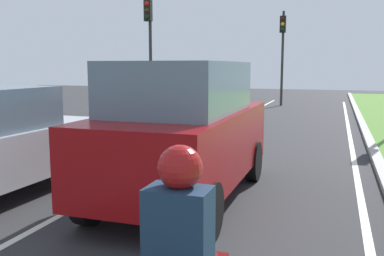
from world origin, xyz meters
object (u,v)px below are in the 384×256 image
rider_person (180,232)px  car_suv_ahead (184,131)px  car_hatchback_far (158,108)px  traffic_light_far_median (283,43)px  traffic_light_overhead_left (149,35)px

rider_person → car_suv_ahead: bearing=109.4°
car_suv_ahead → car_hatchback_far: bearing=116.7°
traffic_light_far_median → car_hatchback_far: bearing=-102.0°
car_hatchback_far → traffic_light_overhead_left: 6.15m
car_hatchback_far → traffic_light_far_median: 12.22m
car_suv_ahead → traffic_light_far_median: (-0.59, 17.84, 2.33)m
car_hatchback_far → traffic_light_far_median: (2.49, 11.67, 2.61)m
car_hatchback_far → rider_person: car_hatchback_far is taller
rider_person → traffic_light_far_median: (-2.05, 21.97, 2.30)m
rider_person → traffic_light_overhead_left: bearing=114.7°
traffic_light_far_median → car_suv_ahead: bearing=-88.1°
car_suv_ahead → traffic_light_overhead_left: size_ratio=0.84×
car_hatchback_far → traffic_light_overhead_left: traffic_light_overhead_left is taller
rider_person → car_hatchback_far: bearing=113.7°
traffic_light_overhead_left → rider_person: bearing=-65.2°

